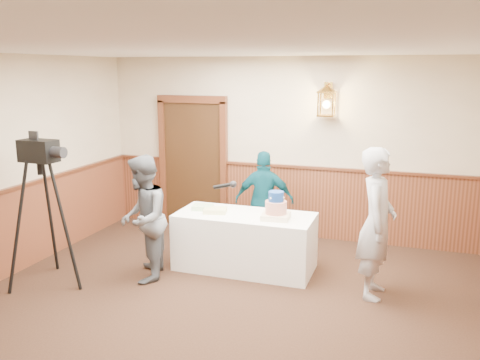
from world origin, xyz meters
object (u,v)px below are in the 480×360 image
at_px(tiered_cake, 276,208).
at_px(assistant_p, 264,201).
at_px(interviewer, 143,219).
at_px(baker, 377,223).
at_px(sheet_cake_yellow, 215,210).
at_px(sheet_cake_green, 203,207).
at_px(display_table, 245,241).
at_px(tv_camera_rig, 45,221).

height_order(tiered_cake, assistant_p, assistant_p).
xyz_separation_m(interviewer, baker, (2.78, 0.45, 0.09)).
relative_size(sheet_cake_yellow, baker, 0.17).
relative_size(tiered_cake, baker, 0.21).
relative_size(sheet_cake_green, interviewer, 0.17).
distance_m(display_table, sheet_cake_green, 0.74).
relative_size(display_table, sheet_cake_yellow, 6.15).
bearing_deg(sheet_cake_yellow, tv_camera_rig, -145.60).
xyz_separation_m(baker, assistant_p, (-1.66, 1.11, -0.15)).
height_order(display_table, assistant_p, assistant_p).
bearing_deg(display_table, sheet_cake_yellow, -171.99).
height_order(tiered_cake, baker, baker).
xyz_separation_m(sheet_cake_green, assistant_p, (0.64, 0.79, -0.05)).
distance_m(tiered_cake, sheet_cake_yellow, 0.84).
bearing_deg(baker, sheet_cake_green, 83.27).
bearing_deg(sheet_cake_yellow, interviewer, -135.49).
distance_m(display_table, tv_camera_rig, 2.52).
distance_m(interviewer, baker, 2.81).
bearing_deg(interviewer, tv_camera_rig, -83.78).
relative_size(baker, assistant_p, 1.20).
height_order(sheet_cake_green, assistant_p, assistant_p).
relative_size(baker, tv_camera_rig, 0.98).
xyz_separation_m(interviewer, assistant_p, (1.12, 1.56, -0.06)).
bearing_deg(tiered_cake, sheet_cake_yellow, 179.66).
xyz_separation_m(display_table, baker, (1.69, -0.29, 0.50)).
bearing_deg(sheet_cake_yellow, sheet_cake_green, 156.67).
xyz_separation_m(baker, tv_camera_rig, (-3.83, -0.97, -0.07)).
xyz_separation_m(sheet_cake_green, tv_camera_rig, (-1.53, -1.29, 0.03)).
xyz_separation_m(sheet_cake_yellow, tv_camera_rig, (-1.75, -1.20, 0.03)).
bearing_deg(tiered_cake, tv_camera_rig, -155.18).
xyz_separation_m(display_table, sheet_cake_yellow, (-0.40, -0.06, 0.41)).
height_order(display_table, sheet_cake_green, sheet_cake_green).
relative_size(display_table, baker, 1.02).
xyz_separation_m(assistant_p, tv_camera_rig, (-2.17, -2.08, 0.08)).
relative_size(sheet_cake_yellow, interviewer, 0.18).
xyz_separation_m(tiered_cake, interviewer, (-1.52, -0.68, -0.09)).
height_order(tiered_cake, sheet_cake_green, tiered_cake).
distance_m(sheet_cake_yellow, interviewer, 0.97).
height_order(assistant_p, tv_camera_rig, tv_camera_rig).
relative_size(sheet_cake_yellow, assistant_p, 0.20).
height_order(tiered_cake, sheet_cake_yellow, tiered_cake).
height_order(sheet_cake_yellow, assistant_p, assistant_p).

